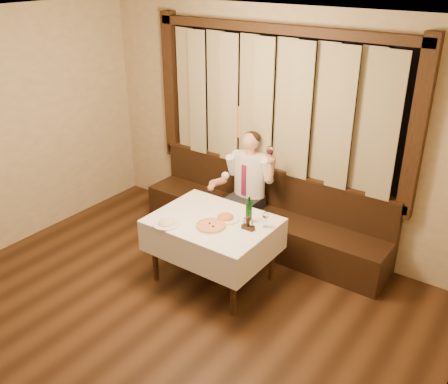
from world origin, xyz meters
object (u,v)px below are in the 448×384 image
Objects in this scene: dining_table at (213,228)px; cruet_caddy at (248,225)px; seated_man at (247,181)px; green_bottle at (249,211)px; pizza at (211,226)px; pasta_cream at (166,221)px; banquette at (262,219)px; pasta_red at (226,216)px.

dining_table is 9.17× the size of cruet_caddy.
green_bottle is at bearing -55.57° from seated_man.
pizza is at bearing -61.65° from dining_table.
green_bottle is (0.33, 0.18, 0.24)m from dining_table.
banquette is at bearing 76.91° from pasta_cream.
dining_table is 0.97m from seated_man.
green_bottle reaches higher than cruet_caddy.
pasta_cream is at bearing -150.07° from pizza.
cruet_caddy is at bearing 6.14° from dining_table.
pizza is 0.23× the size of seated_man.
pasta_red is 0.21× the size of seated_man.
banquette is 9.88× the size of pizza.
seated_man is (0.14, 1.30, 0.02)m from pasta_cream.
cruet_caddy is (0.08, -0.13, -0.08)m from green_bottle.
pasta_cream is at bearing -103.09° from banquette.
seated_man reaches higher than pasta_cream.
cruet_caddy is at bearing -56.11° from seated_man.
pizza is at bearing -86.29° from banquette.
dining_table is 0.44m from cruet_caddy.
pasta_cream is 1.31m from seated_man.
cruet_caddy is (0.41, -0.98, 0.49)m from banquette.
pasta_red is 0.89m from seated_man.
pizza is at bearing 29.93° from pasta_cream.
banquette is at bearing 96.13° from pasta_red.
seated_man is (-0.52, 0.76, -0.07)m from green_bottle.
seated_man is (-0.19, -0.09, 0.51)m from banquette.
dining_table is at bearing -138.38° from pasta_red.
pizza is 1.15× the size of pasta_cream.
cruet_caddy is (0.31, -0.04, 0.01)m from pasta_red.
pasta_cream is 0.20× the size of seated_man.
pasta_cream is (-0.40, -0.23, 0.02)m from pizza.
banquette reaches higher than dining_table.
pizza is at bearing -128.72° from green_bottle.
pasta_red is at bearing 83.77° from pizza.
cruet_caddy is at bearing -59.28° from green_bottle.
banquette reaches higher than pizza.
pizza is 2.34× the size of cruet_caddy.
dining_table is 0.90× the size of seated_man.
pizza is 1.11m from seated_man.
seated_man reaches higher than cruet_caddy.
dining_table is 0.51m from pasta_cream.
cruet_caddy is at bearing 29.39° from pasta_cream.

